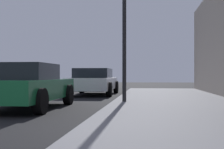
% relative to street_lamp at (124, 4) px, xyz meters
% --- Properties ---
extents(street_lamp, '(0.36, 0.36, 4.30)m').
position_rel_street_lamp_xyz_m(street_lamp, '(0.00, 0.00, 0.00)').
color(street_lamp, black).
rests_on(street_lamp, sidewalk).
extents(car_green, '(2.00, 4.18, 1.27)m').
position_rel_street_lamp_xyz_m(car_green, '(-2.73, -0.95, -2.45)').
color(car_green, '#196638').
rests_on(car_green, ground_plane).
extents(car_white, '(2.06, 4.59, 1.27)m').
position_rel_street_lamp_xyz_m(car_white, '(-1.91, 5.70, -2.45)').
color(car_white, white).
rests_on(car_white, ground_plane).
extents(car_silver, '(2.03, 4.24, 1.43)m').
position_rel_street_lamp_xyz_m(car_silver, '(-2.72, 12.08, -2.45)').
color(car_silver, '#B7B7BF').
rests_on(car_silver, ground_plane).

